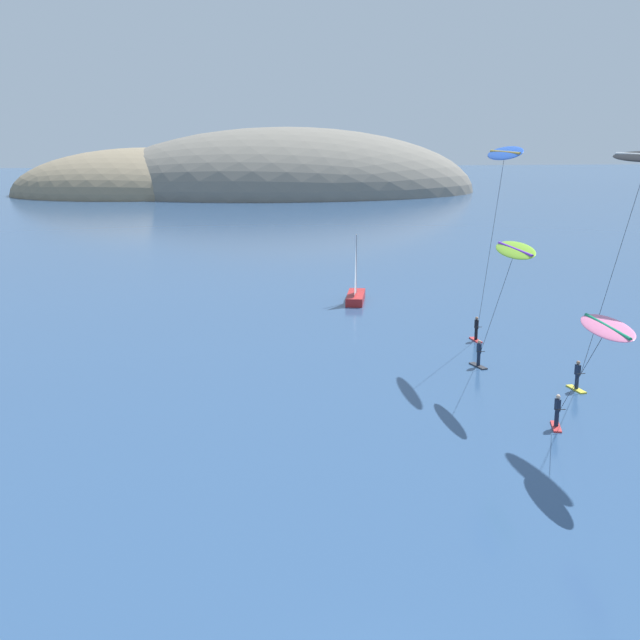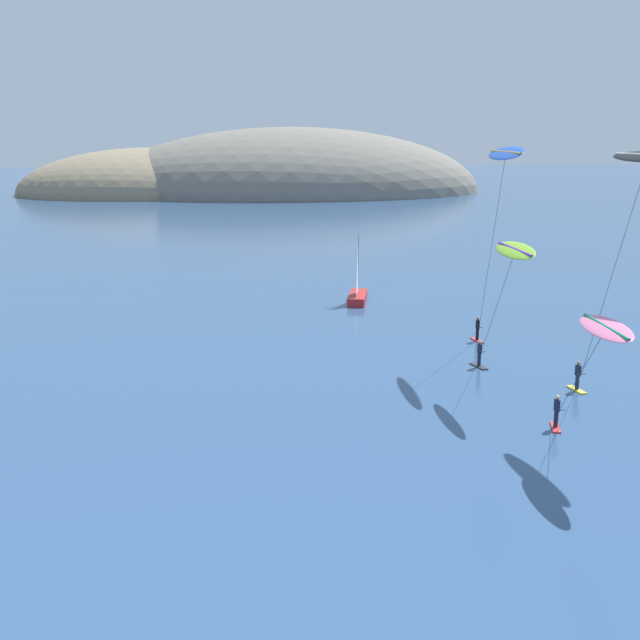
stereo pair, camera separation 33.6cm
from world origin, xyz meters
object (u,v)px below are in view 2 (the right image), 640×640
object	(u,v)px
kitesurfer_pink	(600,337)
kitesurfer_lime	(511,261)
kitesurfer_blue	(503,168)
sailboat_near	(358,294)

from	to	relation	value
kitesurfer_pink	kitesurfer_lime	bearing A→B (deg)	91.36
kitesurfer_blue	kitesurfer_pink	size ratio (longest dim) A/B	1.73
kitesurfer_blue	kitesurfer_lime	bearing A→B (deg)	-104.42
kitesurfer_blue	kitesurfer_lime	distance (m)	8.43
kitesurfer_lime	kitesurfer_pink	world-z (taller)	kitesurfer_lime
kitesurfer_blue	kitesurfer_pink	xyz separation A→B (m)	(-1.51, -17.00, -6.29)
kitesurfer_lime	sailboat_near	bearing A→B (deg)	99.27
kitesurfer_lime	kitesurfer_pink	size ratio (longest dim) A/B	1.09
sailboat_near	kitesurfer_pink	size ratio (longest dim) A/B	0.77
sailboat_near	kitesurfer_lime	bearing A→B (deg)	-80.73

